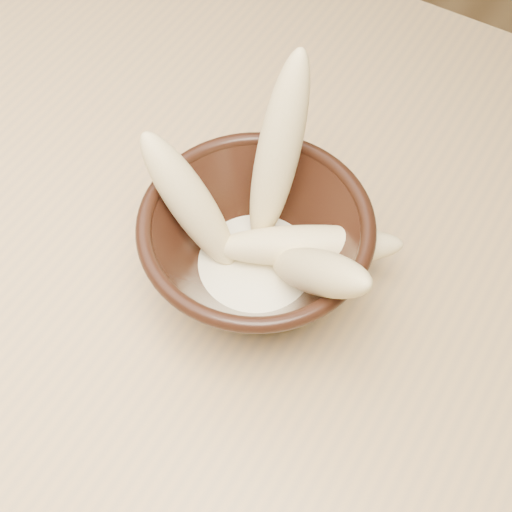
# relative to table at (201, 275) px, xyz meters

# --- Properties ---
(table) EXTENTS (1.20, 0.80, 0.75)m
(table) POSITION_rel_table_xyz_m (0.00, 0.00, 0.00)
(table) COLOR tan
(table) RESTS_ON ground
(bowl) EXTENTS (0.18, 0.18, 0.10)m
(bowl) POSITION_rel_table_xyz_m (0.08, -0.02, 0.14)
(bowl) COLOR black
(bowl) RESTS_ON table
(milk_puddle) EXTENTS (0.10, 0.10, 0.01)m
(milk_puddle) POSITION_rel_table_xyz_m (0.08, -0.02, 0.11)
(milk_puddle) COLOR #F5ECC5
(milk_puddle) RESTS_ON bowl
(banana_upright) EXTENTS (0.04, 0.10, 0.17)m
(banana_upright) POSITION_rel_table_xyz_m (0.06, 0.03, 0.19)
(banana_upright) COLOR #E2CB85
(banana_upright) RESTS_ON bowl
(banana_left) EXTENTS (0.11, 0.04, 0.13)m
(banana_left) POSITION_rel_table_xyz_m (0.02, -0.03, 0.17)
(banana_left) COLOR #E2CB85
(banana_left) RESTS_ON bowl
(banana_right) EXTENTS (0.13, 0.09, 0.13)m
(banana_right) POSITION_rel_table_xyz_m (0.14, -0.03, 0.17)
(banana_right) COLOR #E2CB85
(banana_right) RESTS_ON bowl
(banana_across) EXTENTS (0.15, 0.10, 0.04)m
(banana_across) POSITION_rel_table_xyz_m (0.11, 0.00, 0.14)
(banana_across) COLOR #E2CB85
(banana_across) RESTS_ON bowl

